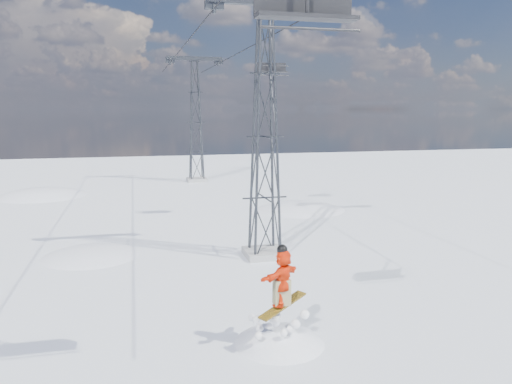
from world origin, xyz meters
TOP-DOWN VIEW (x-y plane):
  - ground at (0.00, 0.00)m, footprint 120.00×120.00m
  - snow_terrain at (-4.77, 21.24)m, footprint 39.00×37.00m
  - lift_tower_near at (0.80, 8.00)m, footprint 5.20×1.80m
  - lift_tower_far at (0.80, 33.00)m, footprint 5.20×1.80m
  - haul_cables at (0.80, 19.50)m, footprint 4.46×51.00m
  - lift_chair_near at (-1.40, -3.52)m, footprint 2.10×0.61m
  - lift_chair_mid at (3.00, 14.90)m, footprint 1.82×0.52m

SIDE VIEW (x-z plane):
  - snow_terrain at x=-4.77m, z-range -20.59..1.41m
  - ground at x=0.00m, z-range 0.00..0.00m
  - lift_tower_near at x=0.80m, z-range -0.24..11.18m
  - lift_tower_far at x=0.80m, z-range -0.24..11.18m
  - lift_chair_near at x=-1.40m, z-range 7.46..10.07m
  - lift_chair_mid at x=3.00m, z-range 7.91..10.17m
  - haul_cables at x=0.80m, z-range 10.82..10.88m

